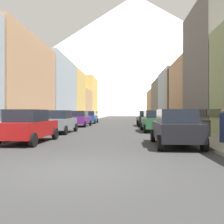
% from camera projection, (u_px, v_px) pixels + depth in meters
% --- Properties ---
extents(ground_plane, '(400.00, 400.00, 0.00)m').
position_uv_depth(ground_plane, '(76.00, 170.00, 7.10)').
color(ground_plane, '#353535').
extents(sidewalk_left, '(2.50, 100.00, 0.15)m').
position_uv_depth(sidewalk_left, '(80.00, 121.00, 42.39)').
color(sidewalk_left, gray).
rests_on(sidewalk_left, ground).
extents(sidewalk_right, '(2.50, 100.00, 0.15)m').
position_uv_depth(sidewalk_right, '(155.00, 121.00, 41.72)').
color(sidewalk_right, gray).
rests_on(sidewalk_right, ground).
extents(storefront_left_2, '(6.54, 13.60, 9.95)m').
position_uv_depth(storefront_left_2, '(49.00, 92.00, 39.30)').
color(storefront_left_2, '#99A5B2').
rests_on(storefront_left_2, ground).
extents(storefront_left_3, '(8.49, 10.11, 9.92)m').
position_uv_depth(storefront_left_3, '(62.00, 97.00, 51.41)').
color(storefront_left_3, '#D8B259').
rests_on(storefront_left_3, ground).
extents(storefront_left_4, '(10.17, 10.95, 7.17)m').
position_uv_depth(storefront_left_4, '(69.00, 105.00, 62.08)').
color(storefront_left_4, tan).
rests_on(storefront_left_4, ground).
extents(storefront_left_5, '(7.75, 12.96, 11.68)m').
position_uv_depth(storefront_left_5, '(83.00, 98.00, 74.17)').
color(storefront_left_5, '#D8B259').
rests_on(storefront_left_5, ground).
extents(storefront_right_2, '(10.29, 11.27, 7.97)m').
position_uv_depth(storefront_right_2, '(212.00, 95.00, 32.29)').
color(storefront_right_2, tan).
rests_on(storefront_right_2, ground).
extents(storefront_right_3, '(8.77, 9.09, 8.49)m').
position_uv_depth(storefront_right_3, '(187.00, 98.00, 42.67)').
color(storefront_right_3, '#99A5B2').
rests_on(storefront_right_3, ground).
extents(storefront_right_4, '(8.13, 12.62, 8.30)m').
position_uv_depth(storefront_right_4, '(173.00, 101.00, 53.56)').
color(storefront_right_4, '#66605B').
rests_on(storefront_right_4, ground).
extents(storefront_right_5, '(9.72, 12.61, 7.30)m').
position_uv_depth(storefront_right_5, '(166.00, 105.00, 66.65)').
color(storefront_right_5, tan).
rests_on(storefront_right_5, ground).
extents(car_left_0, '(2.20, 4.46, 1.78)m').
position_uv_depth(car_left_0, '(28.00, 126.00, 13.46)').
color(car_left_0, '#9E1111').
rests_on(car_left_0, ground).
extents(car_left_1, '(2.16, 4.45, 1.78)m').
position_uv_depth(car_left_1, '(59.00, 122.00, 19.72)').
color(car_left_1, slate).
rests_on(car_left_1, ground).
extents(car_left_2, '(2.21, 4.47, 1.78)m').
position_uv_depth(car_left_2, '(80.00, 119.00, 28.49)').
color(car_left_2, '#591E72').
rests_on(car_left_2, ground).
extents(car_left_3, '(2.08, 4.41, 1.78)m').
position_uv_depth(car_left_3, '(90.00, 117.00, 36.57)').
color(car_left_3, '#19478C').
rests_on(car_left_3, ground).
extents(car_right_0, '(2.13, 4.43, 1.78)m').
position_uv_depth(car_right_0, '(175.00, 128.00, 12.18)').
color(car_right_0, black).
rests_on(car_right_0, ground).
extents(car_right_1, '(2.13, 4.43, 1.78)m').
position_uv_depth(car_right_1, '(154.00, 121.00, 21.07)').
color(car_right_1, '#265933').
rests_on(car_right_1, ground).
extents(car_right_2, '(2.07, 4.40, 1.78)m').
position_uv_depth(car_right_2, '(146.00, 118.00, 29.49)').
color(car_right_2, black).
rests_on(car_right_2, ground).
extents(trash_bin_right, '(0.59, 0.59, 0.98)m').
position_uv_depth(trash_bin_right, '(206.00, 128.00, 15.53)').
color(trash_bin_right, '#4C5156').
rests_on(trash_bin_right, sidewalk_right).
extents(pedestrian_1, '(0.36, 0.36, 1.67)m').
position_uv_depth(pedestrian_1, '(223.00, 127.00, 12.49)').
color(pedestrian_1, navy).
rests_on(pedestrian_1, sidewalk_right).
extents(streetlamp_right, '(0.36, 0.36, 5.86)m').
position_uv_depth(streetlamp_right, '(168.00, 87.00, 23.45)').
color(streetlamp_right, black).
rests_on(streetlamp_right, sidewalk_right).
extents(mountain_backdrop, '(332.81, 332.81, 125.87)m').
position_uv_depth(mountain_backdrop, '(135.00, 54.00, 266.07)').
color(mountain_backdrop, silver).
rests_on(mountain_backdrop, ground).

